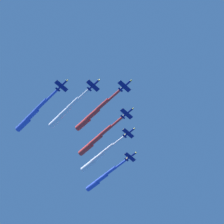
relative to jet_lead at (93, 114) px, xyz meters
The scene contains 6 objects.
jet_lead is the anchor object (origin of this frame).
jet_port_inner 18.66m from the jet_lead, 51.26° to the right, with size 49.55×10.42×4.00m.
jet_starboard_inner 16.81m from the jet_lead, 47.77° to the left, with size 46.14×9.94×4.05m.
jet_port_mid 36.49m from the jet_lead, 50.64° to the right, with size 50.47×9.85×3.92m.
jet_starboard_mid 36.32m from the jet_lead, 42.92° to the left, with size 49.74×10.07×3.98m.
jet_port_outer 53.40m from the jet_lead, 52.24° to the right, with size 48.28×9.56×3.95m.
Camera 1 is at (-98.72, 107.11, 32.11)m, focal length 64.43 mm.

